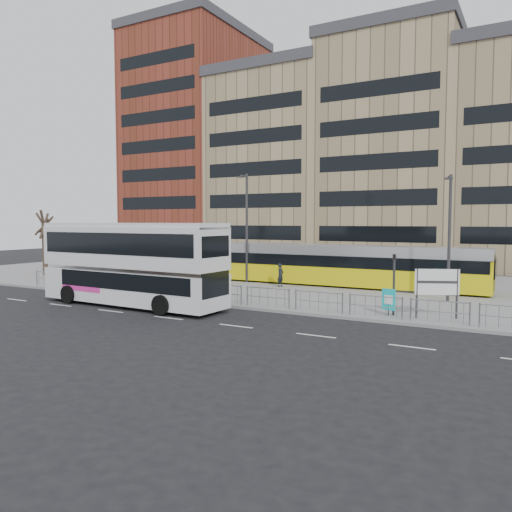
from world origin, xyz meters
The scene contains 16 objects.
ground centered at (0.00, 0.00, 0.00)m, with size 120.00×120.00×0.00m, color black.
plaza centered at (0.00, 12.00, 0.07)m, with size 64.00×24.00×0.15m, color gray.
kerb centered at (0.00, 0.05, 0.07)m, with size 64.00×0.25×0.17m, color gray.
building_row centered at (1.55, 34.27, 12.91)m, with size 70.40×18.40×31.20m.
pedestrian_barrier centered at (2.00, 0.50, 0.98)m, with size 32.07×0.07×1.10m.
road_markings centered at (1.00, -4.00, 0.01)m, with size 62.00×0.12×0.01m, color white.
double_decker_bus centered at (-2.19, -2.13, 2.59)m, with size 12.08×3.43×4.79m.
tram centered at (3.17, 11.00, 1.66)m, with size 25.52×2.57×3.01m.
station_sign centered at (13.97, 1.70, 1.83)m, with size 1.97×0.91×2.42m.
ad_panel centered at (11.73, 1.33, 0.93)m, with size 0.71×0.20×1.35m.
pedestrian centered at (2.08, 8.59, 0.99)m, with size 0.61×0.40×1.68m, color black.
traffic_light_west centered at (-8.97, 2.14, 2.12)m, with size 0.18×0.21×3.10m.
traffic_light_east centered at (11.94, 1.49, 2.12)m, with size 0.17×0.21×3.10m.
lamp_post_west centered at (-1.42, 9.70, 4.71)m, with size 0.45×1.04×8.37m.
lamp_post_east centered at (13.65, 7.56, 4.25)m, with size 0.45×1.04×7.47m.
bare_tree centered at (-19.83, 5.79, 5.96)m, with size 4.37×4.37×7.81m.
Camera 1 is at (17.98, -23.60, 4.89)m, focal length 35.00 mm.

